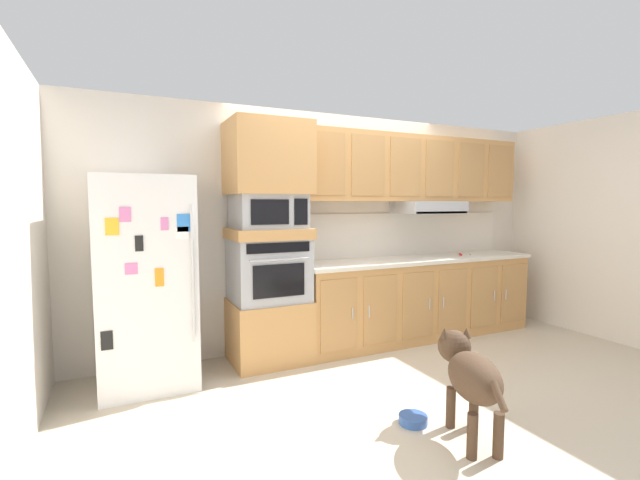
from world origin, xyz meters
name	(u,v)px	position (x,y,z in m)	size (l,w,h in m)	color
ground_plane	(390,372)	(0.00, 0.00, 0.00)	(9.60, 9.60, 0.00)	beige
back_kitchen_wall	(335,229)	(0.00, 1.11, 1.25)	(6.20, 0.12, 2.50)	beige
side_panel_left	(11,250)	(-2.80, 0.00, 1.25)	(0.12, 7.10, 2.50)	beige
side_panel_right	(591,228)	(2.80, 0.00, 1.25)	(0.12, 7.10, 2.50)	silver
refrigerator	(146,282)	(-2.00, 0.68, 0.88)	(0.76, 0.73, 1.76)	white
oven_base_cabinet	(269,330)	(-0.90, 0.75, 0.30)	(0.74, 0.62, 0.60)	tan
built_in_oven	(269,270)	(-0.90, 0.75, 0.90)	(0.70, 0.62, 0.60)	#A8AAAF
appliance_mid_shelf	(268,233)	(-0.90, 0.75, 1.25)	(0.74, 0.62, 0.10)	tan
microwave	(268,211)	(-0.90, 0.75, 1.46)	(0.64, 0.54, 0.32)	#A8AAAF
appliance_upper_cabinet	(267,158)	(-0.90, 0.75, 1.96)	(0.74, 0.62, 0.68)	tan
lower_cabinet_run	(418,299)	(0.90, 0.75, 0.44)	(2.85, 0.63, 0.88)	tan
countertop_slab	(419,259)	(0.90, 0.75, 0.90)	(2.89, 0.64, 0.04)	silver
backsplash_panel	(404,234)	(0.90, 1.04, 1.17)	(2.89, 0.02, 0.50)	silver
upper_cabinet_with_hood	(414,172)	(0.91, 0.87, 1.90)	(2.85, 0.48, 0.88)	tan
screwdriver	(461,254)	(1.47, 0.68, 0.93)	(0.17, 0.16, 0.03)	red
dog	(469,373)	(-0.15, -1.11, 0.43)	(0.49, 0.92, 0.65)	#473323
dog_food_bowl	(413,419)	(-0.38, -0.84, 0.03)	(0.20, 0.20, 0.06)	#3359A5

